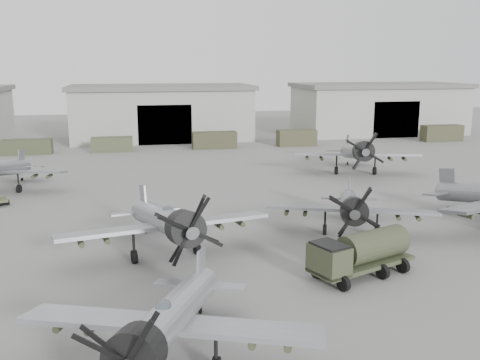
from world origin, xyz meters
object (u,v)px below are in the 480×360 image
at_px(aircraft_mid_1, 166,221).
at_px(fuel_tanker, 361,251).
at_px(aircraft_far_1, 356,152).
at_px(aircraft_near_1, 168,320).
at_px(aircraft_mid_2, 352,206).

bearing_deg(aircraft_mid_1, fuel_tanker, -36.49).
xyz_separation_m(aircraft_far_1, fuel_tanker, (-11.65, -27.14, -1.08)).
bearing_deg(aircraft_near_1, aircraft_far_1, 77.39).
relative_size(aircraft_mid_1, aircraft_mid_2, 1.14).
relative_size(aircraft_near_1, fuel_tanker, 1.74).
xyz_separation_m(aircraft_mid_2, aircraft_far_1, (9.28, 20.24, 0.36)).
bearing_deg(aircraft_near_1, aircraft_mid_2, 67.46).
bearing_deg(aircraft_mid_1, aircraft_near_1, -105.25).
xyz_separation_m(aircraft_near_1, aircraft_mid_1, (0.81, 12.73, 0.22)).
relative_size(aircraft_near_1, aircraft_far_1, 0.86).
distance_m(aircraft_mid_2, aircraft_far_1, 22.27).
bearing_deg(fuel_tanker, aircraft_far_1, 45.46).
xyz_separation_m(aircraft_near_1, aircraft_mid_2, (13.94, 14.65, -0.04)).
bearing_deg(fuel_tanker, aircraft_near_1, -167.48).
bearing_deg(fuel_tanker, aircraft_mid_2, 49.72).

